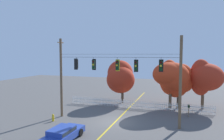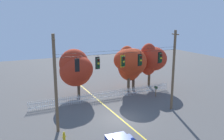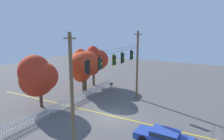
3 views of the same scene
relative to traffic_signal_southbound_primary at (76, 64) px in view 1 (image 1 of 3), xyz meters
The scene contains 16 objects.
ground 7.51m from the traffic_signal_southbound_primary, ahead, with size 80.00×80.00×0.00m, color #565451.
lane_centerline_stripe 7.51m from the traffic_signal_southbound_primary, ahead, with size 0.16×36.00×0.01m, color gold.
signal_support_span 4.72m from the traffic_signal_southbound_primary, ahead, with size 13.13×1.10×8.86m.
traffic_signal_southbound_primary is the anchor object (origin of this frame).
traffic_signal_northbound_secondary 2.04m from the traffic_signal_southbound_primary, ahead, with size 0.43×0.38×1.38m.
traffic_signal_eastbound_side 4.69m from the traffic_signal_southbound_primary, ahead, with size 0.43×0.38×1.42m.
traffic_signal_northbound_primary 6.63m from the traffic_signal_southbound_primary, ahead, with size 0.43×0.38×1.47m.
traffic_signal_westbound_side 9.08m from the traffic_signal_southbound_primary, ahead, with size 0.43×0.38×1.39m.
white_picket_fence 9.84m from the traffic_signal_southbound_primary, 48.12° to the left, with size 18.78×0.06×1.10m.
autumn_maple_near_fence 9.41m from the traffic_signal_southbound_primary, 74.31° to the left, with size 4.16×4.32×6.22m.
autumn_maple_mid 12.33m from the traffic_signal_southbound_primary, 37.91° to the left, with size 4.66×3.88×6.39m.
autumn_oak_far_east 13.83m from the traffic_signal_southbound_primary, 38.64° to the left, with size 4.10×3.12×5.85m.
autumn_maple_far_west 16.26m from the traffic_signal_southbound_primary, 31.72° to the left, with size 4.21×4.06×6.49m.
parked_car 8.32m from the traffic_signal_southbound_primary, 72.86° to the right, with size 2.03×4.61×1.15m.
fire_hydrant 6.24m from the traffic_signal_southbound_primary, 135.03° to the right, with size 0.38×0.22×0.78m.
roadside_mailbox 13.53m from the traffic_signal_southbound_primary, 20.22° to the left, with size 0.25×0.44×1.39m.
Camera 1 is at (6.55, -20.61, 7.10)m, focal length 33.71 mm.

